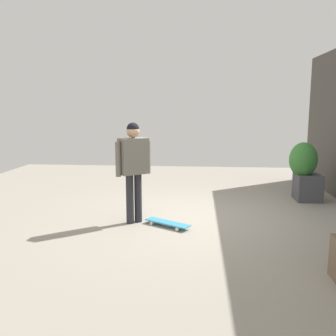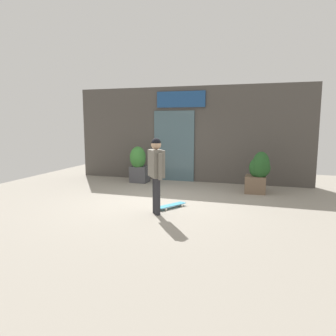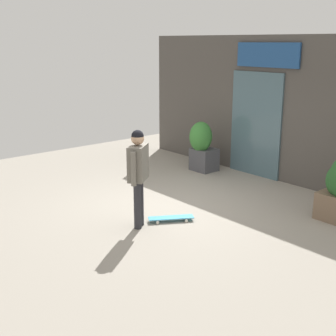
% 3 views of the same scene
% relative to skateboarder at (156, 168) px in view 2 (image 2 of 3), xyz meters
% --- Properties ---
extents(ground_plane, '(12.00, 12.00, 0.00)m').
position_rel_skateboarder_xyz_m(ground_plane, '(-0.32, 1.04, -1.08)').
color(ground_plane, gray).
extents(building_facade, '(8.37, 0.31, 3.32)m').
position_rel_skateboarder_xyz_m(building_facade, '(-0.34, 4.28, 0.58)').
color(building_facade, '#4C4742').
rests_on(building_facade, ground_plane).
extents(skateboarder, '(0.50, 0.54, 1.74)m').
position_rel_skateboarder_xyz_m(skateboarder, '(0.00, 0.00, 0.00)').
color(skateboarder, '#28282D').
rests_on(skateboarder, ground_plane).
extents(skateboard, '(0.59, 0.81, 0.08)m').
position_rel_skateboarder_xyz_m(skateboard, '(0.17, 0.60, -1.02)').
color(skateboard, teal).
rests_on(skateboard, ground_plane).
extents(planter_box_left, '(0.59, 0.68, 1.26)m').
position_rel_skateboarder_xyz_m(planter_box_left, '(-1.87, 3.39, -0.40)').
color(planter_box_left, '#47474C').
rests_on(planter_box_left, ground_plane).
extents(planter_box_right, '(0.71, 0.67, 1.24)m').
position_rel_skateboarder_xyz_m(planter_box_right, '(2.15, 2.95, -0.43)').
color(planter_box_right, brown).
rests_on(planter_box_right, ground_plane).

